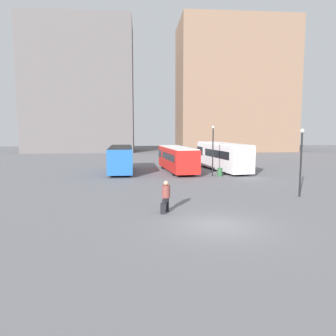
# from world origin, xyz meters

# --- Properties ---
(ground_plane) EXTENTS (160.00, 160.00, 0.00)m
(ground_plane) POSITION_xyz_m (0.00, 0.00, 0.00)
(ground_plane) COLOR slate
(building_block_left) EXTENTS (22.23, 13.39, 27.34)m
(building_block_left) POSITION_xyz_m (-16.13, 57.30, 13.67)
(building_block_left) COLOR #5B5656
(building_block_left) RESTS_ON ground_plane
(building_block_right) EXTENTS (24.61, 14.41, 27.88)m
(building_block_right) POSITION_xyz_m (17.32, 57.30, 13.94)
(building_block_right) COLOR #7F604C
(building_block_right) RESTS_ON ground_plane
(bus_0) EXTENTS (2.82, 9.23, 2.88)m
(bus_0) POSITION_xyz_m (-5.85, 20.91, 1.56)
(bus_0) COLOR #1E56A3
(bus_0) RESTS_ON ground_plane
(bus_1) EXTENTS (3.63, 10.12, 2.78)m
(bus_1) POSITION_xyz_m (0.46, 21.02, 1.52)
(bus_1) COLOR red
(bus_1) RESTS_ON ground_plane
(bus_2) EXTENTS (4.07, 11.25, 3.17)m
(bus_2) POSITION_xyz_m (5.83, 21.70, 1.72)
(bus_2) COLOR silver
(bus_2) RESTS_ON ground_plane
(traveler) EXTENTS (0.51, 0.51, 1.83)m
(traveler) POSITION_xyz_m (-2.27, 2.99, 1.08)
(traveler) COLOR black
(traveler) RESTS_ON ground_plane
(suitcase) EXTENTS (0.28, 0.33, 0.86)m
(suitcase) POSITION_xyz_m (-2.48, 2.52, 0.31)
(suitcase) COLOR black
(suitcase) RESTS_ON ground_plane
(lamp_post_0) EXTENTS (0.28, 0.28, 5.12)m
(lamp_post_0) POSITION_xyz_m (3.66, 17.11, 3.05)
(lamp_post_0) COLOR black
(lamp_post_0) RESTS_ON ground_plane
(lamp_post_1) EXTENTS (0.28, 0.28, 4.80)m
(lamp_post_1) POSITION_xyz_m (7.51, 6.37, 2.88)
(lamp_post_1) COLOR black
(lamp_post_1) RESTS_ON ground_plane
(trash_bin) EXTENTS (0.52, 0.52, 0.85)m
(trash_bin) POSITION_xyz_m (4.38, 16.92, 0.42)
(trash_bin) COLOR #285633
(trash_bin) RESTS_ON ground_plane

